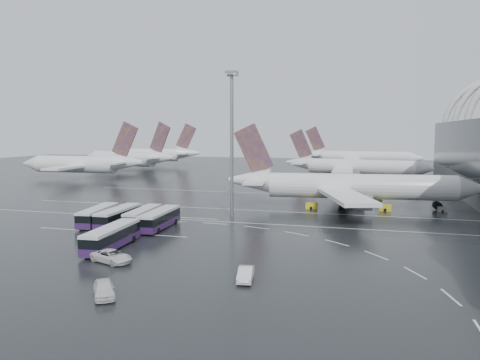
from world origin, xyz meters
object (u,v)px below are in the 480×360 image
(jet_remote_far, at_px, (153,155))
(van_curve_a, at_px, (112,256))
(airliner_gate_b, at_px, (353,167))
(bus_row_near_a, at_px, (98,215))
(bus_row_near_b, at_px, (118,216))
(gse_cart_belly_c, at_px, (311,206))
(bus_row_far_c, at_px, (112,237))
(bus_row_near_c, at_px, (143,216))
(gse_cart_belly_b, at_px, (378,201))
(gse_cart_belly_d, at_px, (442,209))
(airliner_gate_c, at_px, (358,158))
(bus_row_near_d, at_px, (160,219))
(airliner_main, at_px, (347,187))
(jet_remote_west, at_px, (83,164))
(gse_cart_belly_a, at_px, (385,208))
(van_curve_c, at_px, (246,274))
(van_curve_b, at_px, (104,289))
(gse_cart_belly_e, at_px, (357,199))
(jet_remote_mid, at_px, (129,159))
(floodlight_mast, at_px, (232,126))

(jet_remote_far, distance_m, van_curve_a, 172.30)
(airliner_gate_b, xyz_separation_m, jet_remote_far, (-97.42, 41.08, 0.93))
(bus_row_near_a, bearing_deg, airliner_gate_b, -32.64)
(bus_row_near_b, distance_m, gse_cart_belly_c, 42.25)
(jet_remote_far, xyz_separation_m, bus_row_far_c, (66.98, -150.50, -3.60))
(jet_remote_far, height_order, bus_row_near_c, jet_remote_far)
(bus_row_near_b, bearing_deg, gse_cart_belly_b, -50.88)
(bus_row_near_c, relative_size, gse_cart_belly_d, 6.51)
(airliner_gate_c, height_order, bus_row_near_d, airliner_gate_c)
(airliner_main, bearing_deg, gse_cart_belly_d, -4.67)
(bus_row_far_c, distance_m, gse_cart_belly_c, 49.42)
(jet_remote_west, distance_m, bus_row_near_a, 86.44)
(gse_cart_belly_a, bearing_deg, bus_row_near_a, -149.93)
(airliner_gate_b, relative_size, gse_cart_belly_d, 26.52)
(airliner_gate_c, height_order, gse_cart_belly_b, airliner_gate_c)
(airliner_main, relative_size, jet_remote_far, 1.17)
(bus_row_near_c, height_order, gse_cart_belly_a, bus_row_near_c)
(bus_row_near_b, height_order, van_curve_a, bus_row_near_b)
(jet_remote_west, height_order, gse_cart_belly_d, jet_remote_west)
(airliner_gate_b, distance_m, bus_row_far_c, 113.60)
(jet_remote_far, bearing_deg, van_curve_c, 107.42)
(airliner_gate_c, relative_size, gse_cart_belly_a, 21.83)
(bus_row_near_d, height_order, van_curve_a, bus_row_near_d)
(jet_remote_far, height_order, bus_row_near_b, jet_remote_far)
(gse_cart_belly_d, bearing_deg, bus_row_near_d, -147.86)
(bus_row_near_c, distance_m, gse_cart_belly_a, 51.64)
(airliner_main, xyz_separation_m, airliner_gate_c, (-0.53, 116.55, 0.11))
(van_curve_b, xyz_separation_m, gse_cart_belly_d, (41.45, 64.99, -0.34))
(jet_remote_far, bearing_deg, van_curve_b, 102.59)
(jet_remote_west, xyz_separation_m, bus_row_near_c, (58.76, -68.79, -3.62))
(van_curve_c, xyz_separation_m, gse_cart_belly_a, (16.87, 54.05, -0.10))
(jet_remote_far, bearing_deg, gse_cart_belly_c, 118.35)
(bus_row_far_c, relative_size, gse_cart_belly_d, 6.97)
(airliner_gate_b, xyz_separation_m, gse_cart_belly_e, (2.82, -51.69, -3.93))
(airliner_gate_c, relative_size, jet_remote_west, 1.16)
(jet_remote_west, relative_size, bus_row_near_a, 3.59)
(airliner_gate_c, relative_size, gse_cart_belly_e, 27.42)
(jet_remote_mid, xyz_separation_m, gse_cart_belly_b, (100.47, -61.91, -4.92))
(van_curve_b, height_order, gse_cart_belly_c, van_curve_b)
(jet_remote_west, bearing_deg, van_curve_b, 121.88)
(airliner_gate_c, distance_m, bus_row_near_b, 152.89)
(jet_remote_far, bearing_deg, floodlight_mast, 110.44)
(bus_row_near_c, relative_size, bus_row_far_c, 0.93)
(jet_remote_west, xyz_separation_m, van_curve_b, (72.18, -103.51, -4.43))
(gse_cart_belly_b, bearing_deg, bus_row_far_c, -124.48)
(gse_cart_belly_a, relative_size, gse_cart_belly_b, 1.34)
(van_curve_b, bearing_deg, gse_cart_belly_c, 42.39)
(bus_row_near_c, distance_m, van_curve_a, 24.32)
(bus_row_near_b, xyz_separation_m, gse_cart_belly_d, (59.04, 31.69, -1.24))
(gse_cart_belly_c, bearing_deg, bus_row_near_d, -129.65)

